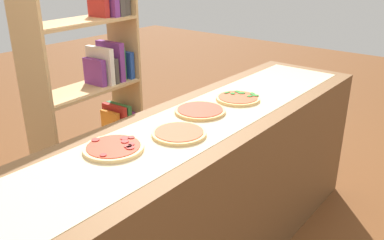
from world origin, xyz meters
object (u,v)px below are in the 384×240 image
pizza_pepperoni_0 (114,148)px  bookshelf (99,95)px  pizza_spinach_3 (238,98)px  pizza_plain_1 (179,133)px  pizza_plain_2 (200,111)px

pizza_pepperoni_0 → bookshelf: 1.06m
pizza_pepperoni_0 → pizza_spinach_3: (0.84, -0.06, 0.00)m
pizza_plain_1 → bookshelf: 1.03m
pizza_pepperoni_0 → pizza_plain_1: size_ratio=1.02×
pizza_pepperoni_0 → pizza_plain_2: (0.56, -0.01, -0.00)m
pizza_plain_1 → pizza_plain_2: same height
pizza_plain_1 → pizza_spinach_3: (0.56, 0.05, 0.00)m
pizza_plain_1 → pizza_plain_2: (0.28, 0.10, 0.00)m
pizza_pepperoni_0 → pizza_spinach_3: size_ratio=1.03×
pizza_pepperoni_0 → pizza_plain_2: pizza_pepperoni_0 is taller
pizza_pepperoni_0 → bookshelf: (0.61, 0.86, -0.12)m
pizza_plain_2 → pizza_spinach_3: bearing=-9.2°
pizza_pepperoni_0 → pizza_spinach_3: bearing=-4.1°
pizza_spinach_3 → pizza_pepperoni_0: bearing=175.9°
pizza_plain_1 → pizza_spinach_3: 0.56m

